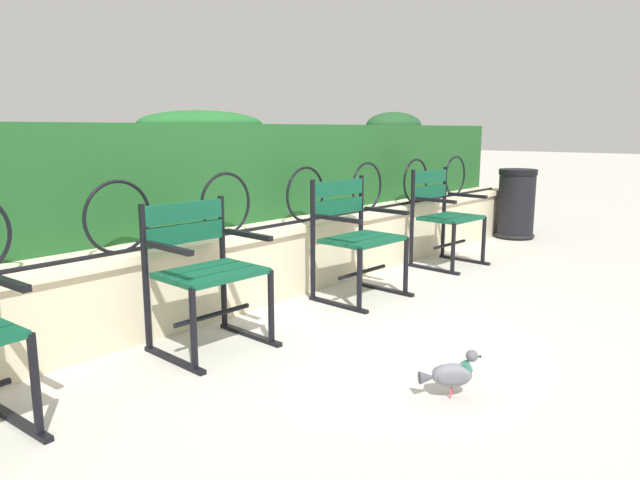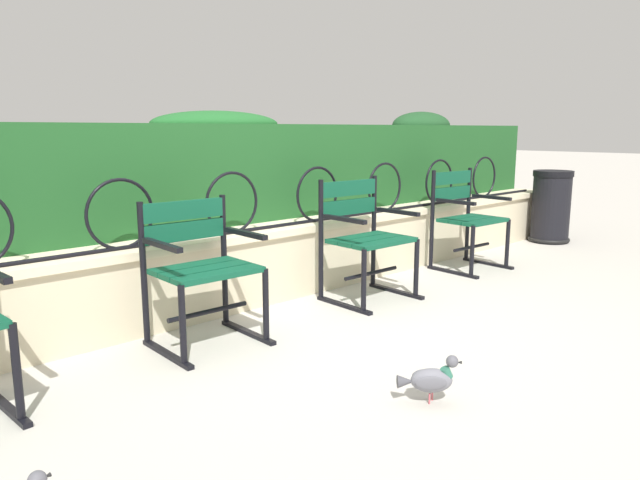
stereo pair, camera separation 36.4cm
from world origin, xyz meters
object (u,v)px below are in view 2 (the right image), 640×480
(park_chair_rightmost, at_px, (466,216))
(park_chair_centre_right, at_px, (364,235))
(pigeon_near_chairs, at_px, (431,379))
(trash_bin, at_px, (551,208))
(park_chair_centre_left, at_px, (200,266))

(park_chair_rightmost, bearing_deg, park_chair_centre_right, -178.62)
(park_chair_centre_right, distance_m, pigeon_near_chairs, 1.75)
(pigeon_near_chairs, bearing_deg, trash_bin, 19.22)
(park_chair_centre_left, height_order, pigeon_near_chairs, park_chair_centre_left)
(park_chair_centre_right, relative_size, trash_bin, 1.12)
(park_chair_centre_right, bearing_deg, pigeon_near_chairs, -127.34)
(park_chair_centre_right, bearing_deg, park_chair_rightmost, 1.38)
(park_chair_centre_left, xyz_separation_m, pigeon_near_chairs, (0.32, -1.39, -0.34))
(park_chair_centre_left, height_order, park_chair_rightmost, park_chair_rightmost)
(park_chair_centre_right, distance_m, trash_bin, 3.12)
(park_chair_centre_left, distance_m, park_chair_rightmost, 2.73)
(park_chair_centre_left, height_order, park_chair_centre_right, park_chair_centre_right)
(park_chair_rightmost, height_order, pigeon_near_chairs, park_chair_rightmost)
(trash_bin, bearing_deg, park_chair_rightmost, -178.29)
(park_chair_centre_left, xyz_separation_m, park_chair_rightmost, (2.73, 0.01, 0.01))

